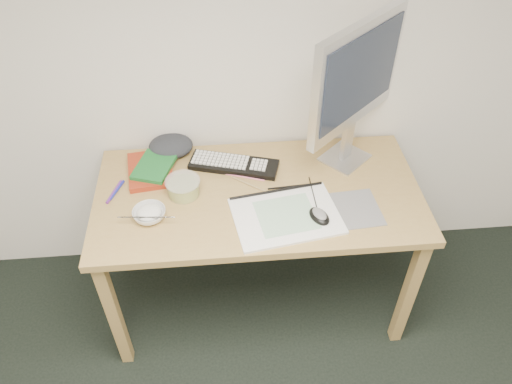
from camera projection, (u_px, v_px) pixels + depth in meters
desk at (258, 206)px, 2.20m from camera, size 1.40×0.70×0.75m
mousepad at (350, 210)px, 2.06m from camera, size 0.26×0.24×0.00m
sketchpad at (286, 216)px, 2.03m from camera, size 0.47×0.37×0.01m
keyboard at (234, 165)px, 2.26m from camera, size 0.42×0.23×0.02m
monitor at (357, 79)px, 2.03m from camera, size 0.45×0.41×0.66m
mouse at (319, 214)px, 2.00m from camera, size 0.11×0.13×0.04m
rice_bowl at (149, 214)px, 2.01m from camera, size 0.14×0.14×0.04m
chopsticks at (146, 217)px, 1.97m from camera, size 0.22×0.04×0.02m
fruit_tub at (183, 187)px, 2.11m from camera, size 0.18×0.18×0.07m
book_red at (150, 170)px, 2.23m from camera, size 0.22×0.28×0.03m
book_green at (154, 166)px, 2.21m from camera, size 0.21×0.24×0.02m
cloth_lump at (171, 146)px, 2.32m from camera, size 0.21×0.19×0.07m
pencil_pink at (245, 177)px, 2.21m from camera, size 0.17×0.07×0.01m
pencil_tan at (250, 185)px, 2.17m from camera, size 0.16×0.13×0.01m
pencil_black at (291, 186)px, 2.16m from camera, size 0.20×0.02×0.01m
marker_blue at (117, 190)px, 2.14m from camera, size 0.06×0.12×0.01m
marker_orange at (130, 180)px, 2.19m from camera, size 0.02×0.12×0.01m
marker_purple at (114, 192)px, 2.13m from camera, size 0.06×0.14×0.01m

